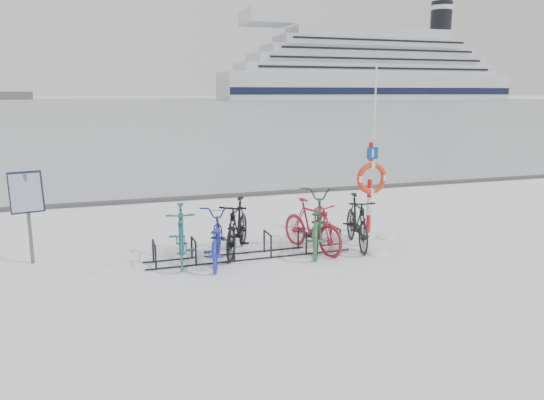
% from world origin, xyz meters
% --- Properties ---
extents(ground, '(900.00, 900.00, 0.00)m').
position_xyz_m(ground, '(0.00, 0.00, 0.00)').
color(ground, white).
rests_on(ground, ground).
extents(ice_sheet, '(400.00, 298.00, 0.02)m').
position_xyz_m(ice_sheet, '(0.00, 155.00, 0.01)').
color(ice_sheet, '#9FABB3').
rests_on(ice_sheet, ground).
extents(quay_edge, '(400.00, 0.25, 0.10)m').
position_xyz_m(quay_edge, '(0.00, 5.90, 0.05)').
color(quay_edge, '#3F3F42').
rests_on(quay_edge, ground).
extents(bike_rack, '(4.00, 0.48, 0.46)m').
position_xyz_m(bike_rack, '(0.00, 0.00, 0.18)').
color(bike_rack, black).
rests_on(bike_rack, ground).
extents(info_board, '(0.61, 0.34, 1.72)m').
position_xyz_m(info_board, '(-3.93, 0.86, 1.24)').
color(info_board, '#595B5E').
rests_on(info_board, ground).
extents(lifebuoy_station, '(0.71, 0.22, 3.71)m').
position_xyz_m(lifebuoy_station, '(3.04, 0.85, 1.25)').
color(lifebuoy_station, red).
rests_on(lifebuoy_station, ground).
extents(cruise_ferry, '(130.92, 24.71, 43.02)m').
position_xyz_m(cruise_ferry, '(111.15, 203.45, 11.72)').
color(cruise_ferry, silver).
rests_on(cruise_ferry, ground).
extents(bike_0, '(0.77, 1.86, 1.08)m').
position_xyz_m(bike_0, '(-1.27, 0.19, 0.54)').
color(bike_0, '#1C6364').
rests_on(bike_0, ground).
extents(bike_1, '(1.09, 1.96, 0.97)m').
position_xyz_m(bike_1, '(-0.67, -0.05, 0.49)').
color(bike_1, '#222D9E').
rests_on(bike_1, ground).
extents(bike_2, '(1.29, 1.88, 1.11)m').
position_xyz_m(bike_2, '(-0.15, 0.35, 0.55)').
color(bike_2, black).
rests_on(bike_2, ground).
extents(bike_3, '(1.01, 1.83, 1.06)m').
position_xyz_m(bike_3, '(1.31, 0.04, 0.53)').
color(bike_3, '#A41E2F').
rests_on(bike_3, ground).
extents(bike_4, '(1.68, 2.37, 1.18)m').
position_xyz_m(bike_4, '(1.47, 0.17, 0.59)').
color(bike_4, '#2A5F3A').
rests_on(bike_4, ground).
extents(bike_5, '(0.94, 1.89, 1.09)m').
position_xyz_m(bike_5, '(2.30, 0.04, 0.55)').
color(bike_5, black).
rests_on(bike_5, ground).
extents(snow_drifts, '(6.35, 1.43, 0.17)m').
position_xyz_m(snow_drifts, '(1.00, 0.11, 0.00)').
color(snow_drifts, white).
rests_on(snow_drifts, ground).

